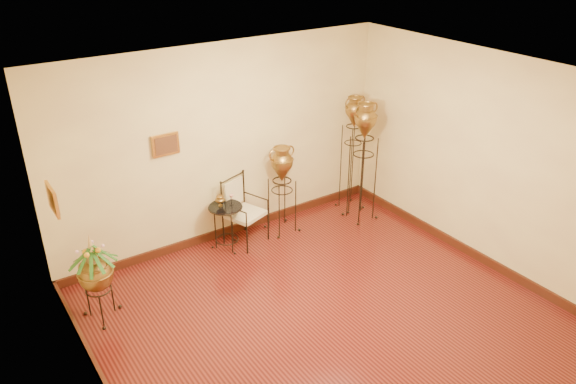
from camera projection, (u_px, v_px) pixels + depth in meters
ground at (333, 325)px, 6.45m from camera, size 5.00×5.00×0.00m
room_shell at (338, 189)px, 5.68m from camera, size 5.02×5.02×2.81m
amphora_tall at (352, 152)px, 8.64m from camera, size 0.40×0.40×1.85m
amphora_mid at (363, 161)px, 8.34m from camera, size 0.47×0.47×1.86m
amphora_short at (282, 189)px, 8.11m from camera, size 0.43×0.43×1.35m
planter_urn at (95, 271)px, 6.28m from camera, size 0.78×0.78×1.15m
armchair at (245, 212)px, 7.88m from camera, size 0.69×0.66×0.97m
side_table at (226, 226)px, 7.79m from camera, size 0.47×0.47×0.84m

